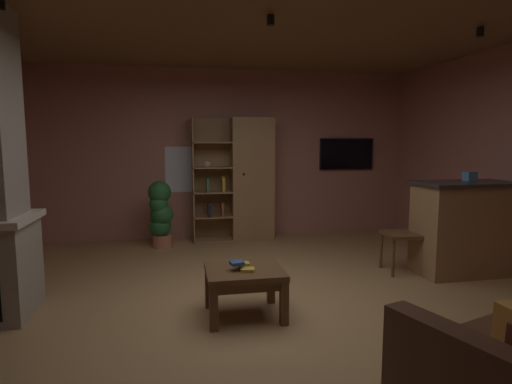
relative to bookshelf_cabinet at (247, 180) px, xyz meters
The scene contains 17 objects.
floor 2.98m from the bookshelf_cabinet, 96.31° to the right, with size 6.20×6.09×0.02m, color #A37A4C.
wall_back 0.58m from the bookshelf_cabinet, 138.58° to the left, with size 6.32×0.06×2.71m, color #AD7060.
ceiling 3.33m from the bookshelf_cabinet, 96.31° to the right, with size 6.20×6.09×0.02m, color brown.
window_pane_back 1.01m from the bookshelf_cabinet, 166.07° to the left, with size 0.61×0.01×0.73m, color white.
bookshelf_cabinet is the anchor object (origin of this frame).
kitchen_bar_counter 3.27m from the bookshelf_cabinet, 43.93° to the right, with size 1.39×0.63×1.10m.
tissue_box 3.18m from the bookshelf_cabinet, 43.18° to the right, with size 0.12×0.12×0.11m, color #598CBF.
coffee_table 3.08m from the bookshelf_cabinet, 100.00° to the right, with size 0.68×0.58×0.43m.
table_book_0 3.13m from the bookshelf_cabinet, 99.50° to the right, with size 0.12×0.10×0.03m, color gold.
table_book_1 3.04m from the bookshelf_cabinet, 100.26° to the right, with size 0.11×0.09×0.02m, color gold.
table_book_2 3.09m from the bookshelf_cabinet, 101.24° to the right, with size 0.11×0.10×0.03m, color #2D4C8C.
dining_chair 2.67m from the bookshelf_cabinet, 52.30° to the right, with size 0.46×0.46×0.92m.
potted_floor_plant 1.45m from the bookshelf_cabinet, 166.60° to the right, with size 0.36×0.36×0.99m.
wall_mounted_tv 1.83m from the bookshelf_cabinet, ahead, with size 0.95×0.06×0.53m.
track_light_spot_0 4.06m from the bookshelf_cabinet, 131.25° to the right, with size 0.07×0.07×0.09m, color black.
track_light_spot_1 3.21m from the bookshelf_cabinet, 94.99° to the right, with size 0.07×0.07×0.09m, color black.
track_light_spot_2 3.73m from the bookshelf_cabinet, 55.13° to the right, with size 0.07×0.07×0.09m, color black.
Camera 1 is at (-0.79, -3.71, 1.55)m, focal length 29.16 mm.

